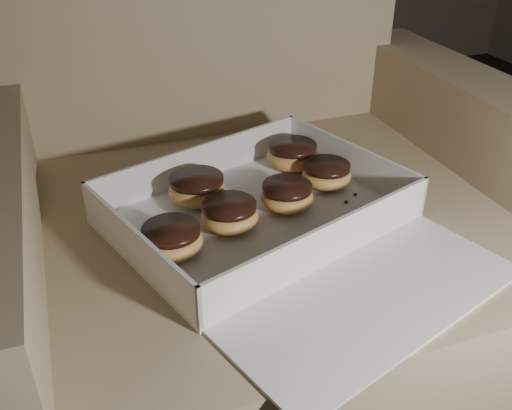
{
  "coord_description": "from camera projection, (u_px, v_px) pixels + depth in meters",
  "views": [
    {
      "loc": [
        -0.4,
        -0.41,
        0.97
      ],
      "look_at": [
        -0.14,
        0.32,
        0.5
      ],
      "focal_mm": 40.0,
      "sensor_mm": 36.0,
      "label": 1
    }
  ],
  "objects": [
    {
      "name": "armchair",
      "position": [
        255.0,
        248.0,
        1.1
      ],
      "size": [
        1.0,
        0.85,
        1.05
      ],
      "color": "#877456",
      "rests_on": "floor"
    },
    {
      "name": "bakery_box",
      "position": [
        276.0,
        224.0,
        0.89
      ],
      "size": [
        0.57,
        0.62,
        0.07
      ],
      "rotation": [
        0.0,
        0.0,
        0.33
      ],
      "color": "silver",
      "rests_on": "armchair"
    },
    {
      "name": "donut_a",
      "position": [
        197.0,
        188.0,
        0.95
      ],
      "size": [
        0.1,
        0.1,
        0.05
      ],
      "color": "#EA9D51",
      "rests_on": "bakery_box"
    },
    {
      "name": "donut_b",
      "position": [
        287.0,
        195.0,
        0.93
      ],
      "size": [
        0.09,
        0.09,
        0.04
      ],
      "color": "#EA9D51",
      "rests_on": "bakery_box"
    },
    {
      "name": "donut_c",
      "position": [
        172.0,
        240.0,
        0.82
      ],
      "size": [
        0.09,
        0.09,
        0.05
      ],
      "color": "#EA9D51",
      "rests_on": "bakery_box"
    },
    {
      "name": "donut_d",
      "position": [
        230.0,
        214.0,
        0.88
      ],
      "size": [
        0.09,
        0.09,
        0.04
      ],
      "color": "#EA9D51",
      "rests_on": "bakery_box"
    },
    {
      "name": "donut_e",
      "position": [
        327.0,
        174.0,
        1.0
      ],
      "size": [
        0.09,
        0.09,
        0.04
      ],
      "color": "#EA9D51",
      "rests_on": "bakery_box"
    },
    {
      "name": "donut_f",
      "position": [
        292.0,
        155.0,
        1.06
      ],
      "size": [
        0.1,
        0.1,
        0.05
      ],
      "color": "#EA9D51",
      "rests_on": "bakery_box"
    },
    {
      "name": "crumb_a",
      "position": [
        288.0,
        249.0,
        0.84
      ],
      "size": [
        0.01,
        0.01,
        0.0
      ],
      "primitive_type": "ellipsoid",
      "color": "black",
      "rests_on": "bakery_box"
    },
    {
      "name": "crumb_b",
      "position": [
        235.0,
        275.0,
        0.79
      ],
      "size": [
        0.01,
        0.01,
        0.0
      ],
      "primitive_type": "ellipsoid",
      "color": "black",
      "rests_on": "bakery_box"
    },
    {
      "name": "crumb_c",
      "position": [
        355.0,
        194.0,
        0.98
      ],
      "size": [
        0.01,
        0.01,
        0.0
      ],
      "primitive_type": "ellipsoid",
      "color": "black",
      "rests_on": "bakery_box"
    },
    {
      "name": "crumb_d",
      "position": [
        182.0,
        283.0,
        0.77
      ],
      "size": [
        0.01,
        0.01,
        0.0
      ],
      "primitive_type": "ellipsoid",
      "color": "black",
      "rests_on": "bakery_box"
    },
    {
      "name": "crumb_e",
      "position": [
        346.0,
        202.0,
        0.96
      ],
      "size": [
        0.01,
        0.01,
        0.0
      ],
      "primitive_type": "ellipsoid",
      "color": "black",
      "rests_on": "bakery_box"
    }
  ]
}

